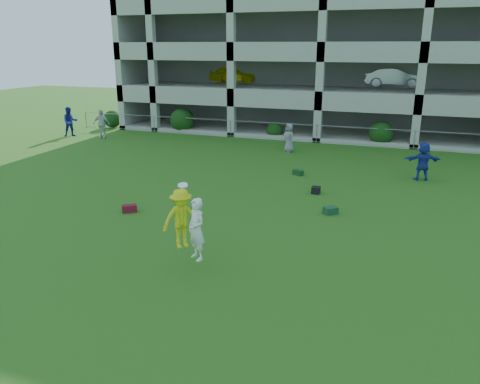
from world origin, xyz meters
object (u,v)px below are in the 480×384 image
at_px(bystander_b, 101,124).
at_px(bystander_d, 423,161).
at_px(parking_garage, 341,46).
at_px(bystander_a, 70,122).
at_px(bystander_c, 289,138).
at_px(crate_d, 316,190).
at_px(frisbee_contest, 185,221).

bearing_deg(bystander_b, bystander_d, -25.43).
bearing_deg(parking_garage, bystander_d, -68.00).
bearing_deg(bystander_d, bystander_a, -24.01).
xyz_separation_m(bystander_c, parking_garage, (1.03, 11.97, 5.16)).
bearing_deg(crate_d, bystander_d, 41.79).
bearing_deg(crate_d, parking_garage, 96.13).
height_order(bystander_c, bystander_d, bystander_d).
relative_size(bystander_d, frisbee_contest, 0.86).
xyz_separation_m(bystander_b, parking_garage, (14.14, 12.04, 5.04)).
bearing_deg(bystander_c, crate_d, -26.96).
distance_m(bystander_c, frisbee_contest, 15.68).
relative_size(bystander_b, parking_garage, 0.06).
xyz_separation_m(bystander_b, bystander_d, (20.51, -3.74, -0.07)).
relative_size(frisbee_contest, parking_garage, 0.07).
bearing_deg(bystander_a, bystander_c, -44.85).
distance_m(bystander_a, bystander_d, 23.25).
bearing_deg(bystander_d, parking_garage, -83.14).
bearing_deg(frisbee_contest, bystander_c, 93.32).
bearing_deg(frisbee_contest, crate_d, 74.49).
bearing_deg(bystander_b, crate_d, -40.06).
bearing_deg(bystander_b, bystander_c, -14.81).
relative_size(bystander_b, bystander_c, 1.14).
height_order(bystander_a, frisbee_contest, frisbee_contest).
relative_size(crate_d, frisbee_contest, 0.17).
bearing_deg(frisbee_contest, bystander_d, 61.24).
xyz_separation_m(bystander_c, bystander_d, (7.41, -3.81, 0.05)).
distance_m(crate_d, parking_garage, 20.56).
distance_m(bystander_a, bystander_c, 15.57).
relative_size(crate_d, parking_garage, 0.01).
bearing_deg(bystander_a, bystander_d, -54.53).
xyz_separation_m(bystander_a, bystander_d, (22.97, -3.59, -0.11)).
distance_m(bystander_a, frisbee_contest, 22.57).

